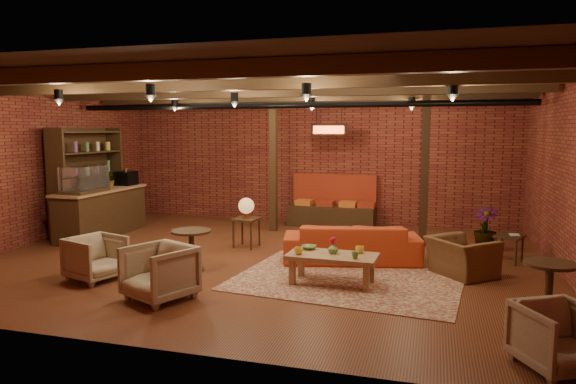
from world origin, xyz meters
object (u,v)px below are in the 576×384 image
(armchair_right, at_px, (462,251))
(round_table_right, at_px, (549,281))
(sofa, at_px, (351,243))
(side_table_lamp, at_px, (246,210))
(side_table_book, at_px, (509,237))
(armchair_a, at_px, (96,256))
(round_table_left, at_px, (191,243))
(coffee_table, at_px, (332,257))
(armchair_b, at_px, (159,270))
(plant_tall, at_px, (487,187))
(armchair_far, at_px, (559,335))

(armchair_right, distance_m, round_table_right, 1.98)
(sofa, height_order, side_table_lamp, side_table_lamp)
(round_table_right, bearing_deg, side_table_book, 91.84)
(side_table_lamp, bearing_deg, armchair_a, -118.28)
(side_table_lamp, distance_m, round_table_left, 1.92)
(coffee_table, relative_size, armchair_right, 1.45)
(coffee_table, relative_size, side_table_book, 2.35)
(coffee_table, bearing_deg, armchair_b, -147.59)
(side_table_lamp, relative_size, round_table_left, 1.45)
(coffee_table, height_order, side_table_lamp, side_table_lamp)
(sofa, distance_m, plant_tall, 3.12)
(sofa, distance_m, side_table_book, 2.80)
(round_table_left, bearing_deg, armchair_far, -24.10)
(coffee_table, relative_size, armchair_b, 1.64)
(armchair_a, bearing_deg, armchair_far, -84.68)
(round_table_right, xyz_separation_m, armchair_far, (-0.19, -1.46, -0.12))
(sofa, height_order, round_table_left, sofa)
(sofa, xyz_separation_m, round_table_left, (-2.49, -1.31, 0.12))
(side_table_lamp, distance_m, plant_tall, 4.79)
(round_table_left, bearing_deg, sofa, 27.74)
(armchair_b, bearing_deg, armchair_right, 54.38)
(round_table_left, bearing_deg, round_table_right, -8.79)
(sofa, bearing_deg, side_table_book, -177.89)
(armchair_b, bearing_deg, round_table_right, 31.47)
(round_table_left, bearing_deg, armchair_right, 12.03)
(sofa, height_order, coffee_table, coffee_table)
(side_table_lamp, height_order, round_table_right, side_table_lamp)
(round_table_left, bearing_deg, side_table_lamp, 81.68)
(round_table_left, distance_m, side_table_book, 5.57)
(armchair_b, relative_size, side_table_book, 1.44)
(side_table_book, distance_m, round_table_right, 2.85)
(round_table_left, distance_m, plant_tall, 5.84)
(side_table_book, relative_size, round_table_right, 0.81)
(sofa, distance_m, side_table_lamp, 2.32)
(round_table_left, height_order, armchair_b, armchair_b)
(armchair_b, distance_m, round_table_right, 5.08)
(round_table_left, xyz_separation_m, round_table_right, (5.28, -0.82, 0.02))
(coffee_table, distance_m, plant_tall, 4.13)
(coffee_table, bearing_deg, side_table_lamp, 137.17)
(round_table_left, xyz_separation_m, armchair_far, (5.10, -2.28, -0.10))
(sofa, xyz_separation_m, side_table_lamp, (-2.21, 0.57, 0.41))
(sofa, xyz_separation_m, armchair_b, (-2.25, -2.77, 0.07))
(sofa, height_order, side_table_book, sofa)
(armchair_right, xyz_separation_m, round_table_right, (0.94, -1.74, 0.07))
(side_table_lamp, xyz_separation_m, armchair_a, (-1.49, -2.77, -0.38))
(round_table_right, height_order, plant_tall, plant_tall)
(armchair_a, bearing_deg, armchair_b, -93.77)
(side_table_lamp, relative_size, armchair_right, 1.06)
(armchair_a, bearing_deg, coffee_table, -59.81)
(coffee_table, distance_m, round_table_right, 2.97)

